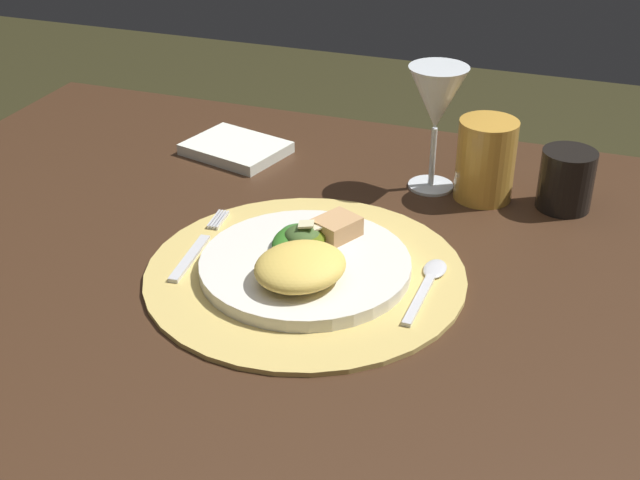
{
  "coord_description": "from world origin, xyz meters",
  "views": [
    {
      "loc": [
        0.28,
        -0.8,
        1.25
      ],
      "look_at": [
        -0.02,
        0.02,
        0.75
      ],
      "focal_mm": 47.44,
      "sensor_mm": 36.0,
      "label": 1
    }
  ],
  "objects_px": {
    "dining_table": "(327,338)",
    "napkin": "(236,148)",
    "dinner_plate": "(305,265)",
    "fork": "(198,247)",
    "amber_tumbler": "(486,160)",
    "dark_tumbler": "(566,180)",
    "spoon": "(429,280)",
    "wine_glass": "(437,101)"
  },
  "relations": [
    {
      "from": "amber_tumbler",
      "to": "dark_tumbler",
      "type": "bearing_deg",
      "value": 3.47
    },
    {
      "from": "fork",
      "to": "dark_tumbler",
      "type": "xyz_separation_m",
      "value": [
        0.4,
        0.27,
        0.03
      ]
    },
    {
      "from": "dining_table",
      "to": "napkin",
      "type": "distance_m",
      "value": 0.37
    },
    {
      "from": "fork",
      "to": "amber_tumbler",
      "type": "distance_m",
      "value": 0.4
    },
    {
      "from": "napkin",
      "to": "wine_glass",
      "type": "bearing_deg",
      "value": -2.37
    },
    {
      "from": "wine_glass",
      "to": "dinner_plate",
      "type": "bearing_deg",
      "value": -106.81
    },
    {
      "from": "dining_table",
      "to": "dinner_plate",
      "type": "xyz_separation_m",
      "value": [
        -0.02,
        -0.03,
        0.12
      ]
    },
    {
      "from": "dinner_plate",
      "to": "dark_tumbler",
      "type": "xyz_separation_m",
      "value": [
        0.26,
        0.27,
        0.03
      ]
    },
    {
      "from": "napkin",
      "to": "dark_tumbler",
      "type": "bearing_deg",
      "value": -1.5
    },
    {
      "from": "fork",
      "to": "wine_glass",
      "type": "height_order",
      "value": "wine_glass"
    },
    {
      "from": "dinner_plate",
      "to": "fork",
      "type": "distance_m",
      "value": 0.14
    },
    {
      "from": "dining_table",
      "to": "dark_tumbler",
      "type": "bearing_deg",
      "value": 44.87
    },
    {
      "from": "amber_tumbler",
      "to": "dining_table",
      "type": "bearing_deg",
      "value": -120.4
    },
    {
      "from": "dinner_plate",
      "to": "amber_tumbler",
      "type": "relative_size",
      "value": 2.21
    },
    {
      "from": "dinner_plate",
      "to": "dark_tumbler",
      "type": "distance_m",
      "value": 0.38
    },
    {
      "from": "napkin",
      "to": "wine_glass",
      "type": "height_order",
      "value": "wine_glass"
    },
    {
      "from": "dining_table",
      "to": "spoon",
      "type": "distance_m",
      "value": 0.17
    },
    {
      "from": "dining_table",
      "to": "wine_glass",
      "type": "relative_size",
      "value": 7.6
    },
    {
      "from": "dining_table",
      "to": "dinner_plate",
      "type": "height_order",
      "value": "dinner_plate"
    },
    {
      "from": "dining_table",
      "to": "fork",
      "type": "bearing_deg",
      "value": -169.79
    },
    {
      "from": "spoon",
      "to": "dark_tumbler",
      "type": "height_order",
      "value": "dark_tumbler"
    },
    {
      "from": "spoon",
      "to": "amber_tumbler",
      "type": "height_order",
      "value": "amber_tumbler"
    },
    {
      "from": "dinner_plate",
      "to": "wine_glass",
      "type": "height_order",
      "value": "wine_glass"
    },
    {
      "from": "dining_table",
      "to": "spoon",
      "type": "bearing_deg",
      "value": -1.84
    },
    {
      "from": "dinner_plate",
      "to": "fork",
      "type": "xyz_separation_m",
      "value": [
        -0.14,
        0.0,
        -0.01
      ]
    },
    {
      "from": "fork",
      "to": "napkin",
      "type": "height_order",
      "value": "napkin"
    },
    {
      "from": "spoon",
      "to": "wine_glass",
      "type": "xyz_separation_m",
      "value": [
        -0.06,
        0.25,
        0.12
      ]
    },
    {
      "from": "fork",
      "to": "napkin",
      "type": "bearing_deg",
      "value": 105.73
    },
    {
      "from": "spoon",
      "to": "wine_glass",
      "type": "bearing_deg",
      "value": 102.86
    },
    {
      "from": "dining_table",
      "to": "wine_glass",
      "type": "distance_m",
      "value": 0.34
    },
    {
      "from": "fork",
      "to": "spoon",
      "type": "relative_size",
      "value": 1.23
    },
    {
      "from": "wine_glass",
      "to": "amber_tumbler",
      "type": "relative_size",
      "value": 1.57
    },
    {
      "from": "wine_glass",
      "to": "fork",
      "type": "bearing_deg",
      "value": -129.21
    },
    {
      "from": "dining_table",
      "to": "napkin",
      "type": "height_order",
      "value": "napkin"
    },
    {
      "from": "dining_table",
      "to": "dark_tumbler",
      "type": "relative_size",
      "value": 16.34
    },
    {
      "from": "napkin",
      "to": "dining_table",
      "type": "bearing_deg",
      "value": -47.48
    },
    {
      "from": "dining_table",
      "to": "dark_tumbler",
      "type": "height_order",
      "value": "dark_tumbler"
    },
    {
      "from": "fork",
      "to": "dinner_plate",
      "type": "bearing_deg",
      "value": -1.01
    },
    {
      "from": "fork",
      "to": "dining_table",
      "type": "bearing_deg",
      "value": 10.21
    },
    {
      "from": "dining_table",
      "to": "amber_tumbler",
      "type": "bearing_deg",
      "value": 59.6
    },
    {
      "from": "spoon",
      "to": "napkin",
      "type": "distance_m",
      "value": 0.44
    },
    {
      "from": "dining_table",
      "to": "napkin",
      "type": "bearing_deg",
      "value": 132.52
    }
  ]
}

